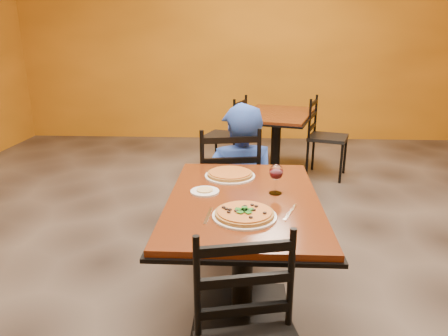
# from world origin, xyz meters

# --- Properties ---
(floor) EXTENTS (7.00, 8.00, 0.01)m
(floor) POSITION_xyz_m (0.00, 0.00, 0.00)
(floor) COLOR black
(floor) RESTS_ON ground
(wall_back) EXTENTS (7.00, 0.01, 3.00)m
(wall_back) POSITION_xyz_m (0.00, 4.00, 1.50)
(wall_back) COLOR orange
(wall_back) RESTS_ON ground
(table_main) EXTENTS (0.83, 1.23, 0.75)m
(table_main) POSITION_xyz_m (0.00, -0.50, 0.56)
(table_main) COLOR #60260F
(table_main) RESTS_ON floor
(table_second) EXTENTS (1.06, 1.31, 0.75)m
(table_second) POSITION_xyz_m (0.37, 2.11, 0.55)
(table_second) COLOR #60260F
(table_second) RESTS_ON floor
(chair_main_far) EXTENTS (0.51, 0.51, 0.97)m
(chair_main_far) POSITION_xyz_m (-0.13, 0.37, 0.49)
(chair_main_far) COLOR black
(chair_main_far) RESTS_ON floor
(chair_second_left) EXTENTS (0.54, 0.54, 0.94)m
(chair_second_left) POSITION_xyz_m (-0.23, 2.11, 0.47)
(chair_second_left) COLOR black
(chair_second_left) RESTS_ON floor
(chair_second_right) EXTENTS (0.53, 0.53, 0.93)m
(chair_second_right) POSITION_xyz_m (0.97, 2.11, 0.46)
(chair_second_right) COLOR black
(chair_second_right) RESTS_ON floor
(diner) EXTENTS (0.64, 0.48, 1.13)m
(diner) POSITION_xyz_m (-0.03, 0.37, 0.56)
(diner) COLOR #1B4399
(diner) RESTS_ON floor
(plate_main) EXTENTS (0.31, 0.31, 0.01)m
(plate_main) POSITION_xyz_m (0.01, -0.75, 0.76)
(plate_main) COLOR white
(plate_main) RESTS_ON table_main
(pizza_main) EXTENTS (0.28, 0.28, 0.02)m
(pizza_main) POSITION_xyz_m (0.01, -0.75, 0.77)
(pizza_main) COLOR maroon
(pizza_main) RESTS_ON plate_main
(plate_far) EXTENTS (0.31, 0.31, 0.01)m
(plate_far) POSITION_xyz_m (-0.08, -0.16, 0.76)
(plate_far) COLOR white
(plate_far) RESTS_ON table_main
(pizza_far) EXTENTS (0.28, 0.28, 0.02)m
(pizza_far) POSITION_xyz_m (-0.08, -0.16, 0.77)
(pizza_far) COLOR orange
(pizza_far) RESTS_ON plate_far
(side_plate) EXTENTS (0.16, 0.16, 0.01)m
(side_plate) POSITION_xyz_m (-0.21, -0.44, 0.76)
(side_plate) COLOR white
(side_plate) RESTS_ON table_main
(dip) EXTENTS (0.09, 0.09, 0.01)m
(dip) POSITION_xyz_m (-0.21, -0.44, 0.76)
(dip) COLOR tan
(dip) RESTS_ON side_plate
(wine_glass) EXTENTS (0.08, 0.08, 0.18)m
(wine_glass) POSITION_xyz_m (0.18, -0.43, 0.84)
(wine_glass) COLOR white
(wine_glass) RESTS_ON table_main
(fork) EXTENTS (0.03, 0.19, 0.00)m
(fork) POSITION_xyz_m (-0.17, -0.75, 0.75)
(fork) COLOR silver
(fork) RESTS_ON table_main
(knife) EXTENTS (0.09, 0.20, 0.00)m
(knife) POSITION_xyz_m (0.23, -0.69, 0.75)
(knife) COLOR silver
(knife) RESTS_ON table_main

